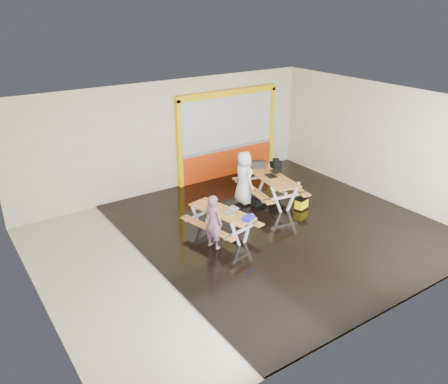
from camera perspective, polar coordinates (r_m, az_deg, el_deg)
room at (r=11.08m, az=2.61°, el=2.04°), size 10.02×8.02×3.52m
deck at (r=12.51m, az=7.09°, el=-4.19°), size 7.50×7.98×0.05m
kiosk at (r=15.42m, az=0.48°, el=7.03°), size 3.88×0.16×3.00m
picnic_table_left at (r=11.67m, az=-0.29°, el=-3.14°), size 1.61×2.06×0.74m
picnic_table_right at (r=13.67m, az=5.82°, el=1.27°), size 1.78×2.37×0.87m
person_left at (r=10.97m, az=-1.35°, el=-3.76°), size 0.47×0.58×1.39m
person_right at (r=13.30m, az=2.51°, el=1.86°), size 0.58×0.82×1.57m
laptop_left at (r=11.46m, az=0.92°, el=-2.45°), size 0.33×0.30×0.13m
laptop_right at (r=13.56m, az=6.12°, el=2.26°), size 0.47×0.43×0.17m
blue_pouch at (r=11.13m, az=3.13°, el=-3.31°), size 0.35×0.31×0.09m
toolbox at (r=14.19m, az=4.35°, el=3.47°), size 0.49×0.40×0.25m
backpack at (r=14.53m, az=6.50°, el=3.11°), size 0.35×0.23×0.56m
dark_case at (r=13.64m, az=4.24°, el=-1.10°), size 0.52×0.42×0.18m
fluke_bag at (r=13.42m, az=9.72°, el=-1.48°), size 0.44×0.34×0.34m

